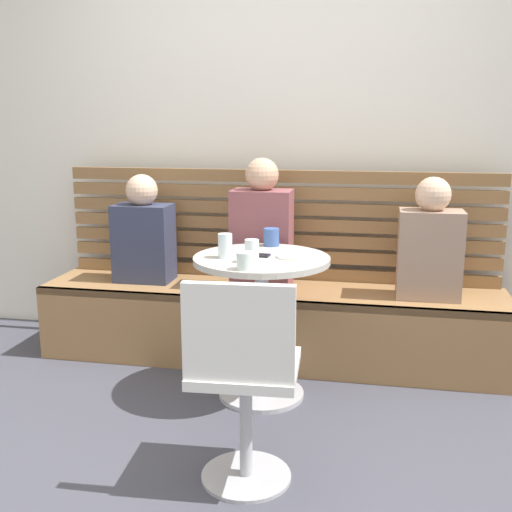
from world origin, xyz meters
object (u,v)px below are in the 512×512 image
person_adult (262,231)px  cup_mug_blue (271,237)px  cup_water_clear (252,251)px  cup_glass_short (245,261)px  person_child_middle (144,234)px  plate_small (294,256)px  white_chair (243,376)px  person_child_left (430,245)px  booth_bench (270,324)px  cup_glass_tall (225,246)px  phone_on_table (256,255)px  cafe_table (262,300)px

person_adult → cup_mug_blue: (0.09, -0.22, 0.01)m
cup_water_clear → cup_glass_short: bearing=-90.0°
person_child_middle → cup_glass_short: size_ratio=8.09×
plate_small → person_child_middle: bearing=152.1°
white_chair → cup_glass_short: white_chair is taller
person_adult → person_child_left: (0.93, -0.00, -0.04)m
cup_water_clear → booth_bench: bearing=91.8°
cup_glass_tall → phone_on_table: size_ratio=0.86×
person_child_left → plate_small: size_ratio=3.92×
person_adult → phone_on_table: bearing=-83.1°
person_adult → phone_on_table: (0.06, -0.48, -0.03)m
white_chair → person_child_left: 1.53m
cup_mug_blue → phone_on_table: 0.27m
person_child_left → phone_on_table: 1.00m
person_child_left → cup_water_clear: (-0.87, -0.62, 0.06)m
phone_on_table → cup_glass_short: bearing=-173.4°
phone_on_table → person_child_left: bearing=-56.9°
person_child_middle → cup_glass_short: (0.80, -0.81, 0.05)m
white_chair → cup_glass_short: (-0.11, 0.54, 0.32)m
cafe_table → plate_small: (0.16, 0.01, 0.23)m
cafe_table → person_child_left: person_child_left is taller
cafe_table → cup_glass_tall: (-0.17, -0.06, 0.28)m
plate_small → cup_glass_tall: bearing=-167.7°
cafe_table → cup_glass_tall: cup_glass_tall is taller
person_child_middle → plate_small: person_child_middle is taller
cup_mug_blue → plate_small: 0.31m
cafe_table → cup_glass_short: bearing=-94.8°
white_chair → phone_on_table: size_ratio=6.07×
cup_glass_tall → white_chair: bearing=-71.5°
white_chair → person_child_middle: bearing=124.0°
person_child_left → cup_water_clear: person_child_left is taller
booth_bench → cup_glass_short: size_ratio=33.75×
person_adult → cup_glass_short: bearing=-85.0°
white_chair → phone_on_table: (-0.12, 0.83, 0.28)m
white_chair → person_child_middle: person_child_middle is taller
white_chair → cup_glass_short: size_ratio=10.63×
person_child_middle → cup_glass_tall: size_ratio=5.40×
cup_water_clear → plate_small: bearing=38.0°
white_chair → phone_on_table: white_chair is taller
booth_bench → plate_small: (0.20, -0.49, 0.52)m
person_adult → cup_glass_tall: person_adult is taller
cafe_table → plate_small: bearing=4.4°
booth_bench → person_child_middle: person_child_middle is taller
booth_bench → white_chair: (0.13, -1.32, 0.24)m
cup_mug_blue → plate_small: size_ratio=0.56×
person_child_middle → person_adult: bearing=-3.4°
booth_bench → plate_small: 0.75m
cafe_table → cup_glass_short: 0.38m
cafe_table → person_adult: 0.56m
cafe_table → person_adult: size_ratio=0.98×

